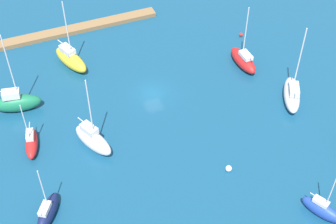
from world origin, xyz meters
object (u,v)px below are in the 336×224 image
sailboat_blue_off_beacon (322,209)px  sailboat_white_outer_mooring (292,94)px  mooring_buoy_white (229,168)px  sailboat_red_lone_south (31,142)px  sailboat_green_lone_north (17,102)px  mooring_buoy_red (241,35)px  pier_dock (76,29)px  sailboat_navy_by_breakwater (48,212)px  sailboat_white_center_basin (93,139)px  sailboat_yellow_near_pier (71,59)px  sailboat_red_mid_basin (243,60)px

sailboat_blue_off_beacon → sailboat_white_outer_mooring: 19.01m
mooring_buoy_white → sailboat_red_lone_south: bearing=-30.6°
sailboat_green_lone_north → mooring_buoy_red: (-36.90, -3.86, -1.12)m
sailboat_white_outer_mooring → mooring_buoy_red: bearing=25.3°
pier_dock → mooring_buoy_red: bearing=154.9°
sailboat_blue_off_beacon → mooring_buoy_white: 11.83m
sailboat_navy_by_breakwater → sailboat_blue_off_beacon: bearing=-78.3°
sailboat_white_center_basin → sailboat_green_lone_north: 13.16m
sailboat_white_center_basin → sailboat_red_lone_south: (7.40, -2.89, -0.51)m
sailboat_white_center_basin → sailboat_white_outer_mooring: 28.35m
sailboat_green_lone_north → mooring_buoy_red: 37.12m
sailboat_red_lone_south → pier_dock: bearing=165.1°
sailboat_white_center_basin → sailboat_white_outer_mooring: sailboat_white_outer_mooring is taller
sailboat_yellow_near_pier → mooring_buoy_red: size_ratio=18.59×
sailboat_blue_off_beacon → sailboat_white_outer_mooring: (-7.08, -17.64, 0.27)m
pier_dock → sailboat_blue_off_beacon: size_ratio=3.41×
sailboat_navy_by_breakwater → sailboat_white_outer_mooring: (-35.93, -6.37, 0.26)m
sailboat_red_mid_basin → sailboat_navy_by_breakwater: 36.94m
sailboat_green_lone_north → sailboat_red_lone_south: sailboat_green_lone_north is taller
sailboat_red_lone_south → mooring_buoy_white: (-21.78, 12.90, -0.53)m
sailboat_yellow_near_pier → mooring_buoy_red: sailboat_yellow_near_pier is taller
sailboat_red_mid_basin → sailboat_yellow_near_pier: size_ratio=0.89×
sailboat_green_lone_north → mooring_buoy_white: (-22.21, 20.60, -1.03)m
sailboat_blue_off_beacon → mooring_buoy_red: size_ratio=13.19×
pier_dock → sailboat_yellow_near_pier: 9.34m
sailboat_blue_off_beacon → sailboat_navy_by_breakwater: (28.84, -11.27, 0.01)m
sailboat_green_lone_north → sailboat_navy_by_breakwater: size_ratio=1.58×
sailboat_green_lone_north → sailboat_navy_by_breakwater: bearing=-78.7°
sailboat_red_mid_basin → sailboat_white_outer_mooring: size_ratio=0.84×
sailboat_green_lone_north → sailboat_blue_off_beacon: sailboat_green_lone_north is taller
sailboat_navy_by_breakwater → sailboat_red_lone_south: size_ratio=1.02×
sailboat_navy_by_breakwater → sailboat_white_outer_mooring: bearing=-46.9°
pier_dock → sailboat_white_outer_mooring: sailboat_white_outer_mooring is taller
sailboat_white_center_basin → sailboat_navy_by_breakwater: size_ratio=1.45×
sailboat_white_center_basin → sailboat_blue_off_beacon: sailboat_white_center_basin is taller
mooring_buoy_red → sailboat_blue_off_beacon: bearing=77.0°
sailboat_white_center_basin → sailboat_red_lone_south: size_ratio=1.48×
sailboat_white_center_basin → sailboat_red_mid_basin: size_ratio=1.14×
sailboat_green_lone_north → sailboat_white_outer_mooring: size_ratio=1.04×
sailboat_yellow_near_pier → sailboat_blue_off_beacon: (-19.83, 36.92, -0.32)m
sailboat_green_lone_north → sailboat_white_outer_mooring: sailboat_green_lone_north is taller
pier_dock → sailboat_blue_off_beacon: sailboat_blue_off_beacon is taller
sailboat_white_outer_mooring → mooring_buoy_white: 16.06m
sailboat_green_lone_north → sailboat_white_outer_mooring: bearing=-8.5°
sailboat_red_mid_basin → sailboat_white_outer_mooring: (-2.58, 9.52, 0.16)m
pier_dock → sailboat_yellow_near_pier: sailboat_yellow_near_pier is taller
sailboat_red_lone_south → mooring_buoy_red: bearing=119.3°
pier_dock → mooring_buoy_white: size_ratio=34.43×
sailboat_white_center_basin → sailboat_navy_by_breakwater: bearing=-67.2°
pier_dock → sailboat_white_center_basin: size_ratio=2.40×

